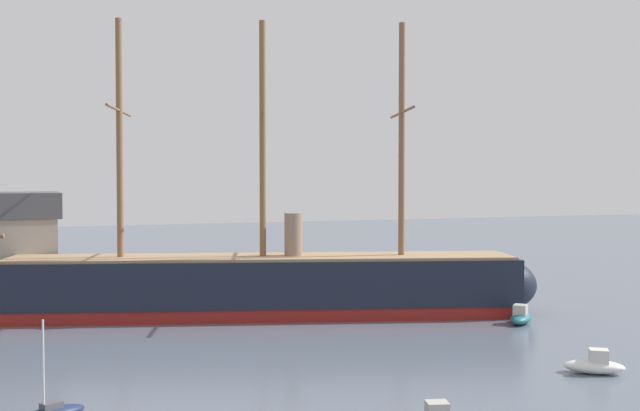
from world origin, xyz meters
The scene contains 3 objects.
tall_ship centered at (0.86, 50.60, 3.04)m, with size 56.49×21.82×27.94m.
motorboat_mid_right centered at (15.35, 22.16, 0.58)m, with size 4.18×3.63×1.66m.
motorboat_alongside_stern centered at (21.48, 38.63, 0.62)m, with size 4.24×4.14×1.76m.
Camera 1 is at (-20.25, -17.94, 13.08)m, focal length 42.49 mm.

